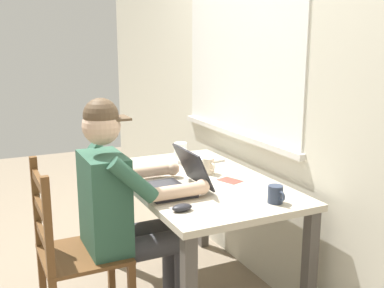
{
  "coord_description": "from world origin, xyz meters",
  "views": [
    {
      "loc": [
        2.31,
        -1.14,
        1.52
      ],
      "look_at": [
        0.02,
        -0.05,
        0.95
      ],
      "focal_mm": 43.79,
      "sensor_mm": 36.0,
      "label": 1
    }
  ],
  "objects_px": {
    "wooden_chair": "(73,254)",
    "coffee_mug_white": "(209,166)",
    "coffee_mug_spare": "(181,150)",
    "book_stack_main": "(192,161)",
    "computer_mouse": "(182,208)",
    "laptop": "(177,181)",
    "landscape_photo_print": "(230,180)",
    "coffee_mug_dark": "(276,194)",
    "desk": "(198,196)",
    "seated_person": "(125,204)"
  },
  "relations": [
    {
      "from": "computer_mouse",
      "to": "coffee_mug_spare",
      "type": "distance_m",
      "value": 1.02
    },
    {
      "from": "wooden_chair",
      "to": "landscape_photo_print",
      "type": "xyz_separation_m",
      "value": [
        0.02,
        0.9,
        0.27
      ]
    },
    {
      "from": "seated_person",
      "to": "coffee_mug_spare",
      "type": "height_order",
      "value": "seated_person"
    },
    {
      "from": "seated_person",
      "to": "book_stack_main",
      "type": "bearing_deg",
      "value": 122.99
    },
    {
      "from": "laptop",
      "to": "computer_mouse",
      "type": "bearing_deg",
      "value": -19.08
    },
    {
      "from": "coffee_mug_spare",
      "to": "computer_mouse",
      "type": "bearing_deg",
      "value": -23.89
    },
    {
      "from": "coffee_mug_dark",
      "to": "coffee_mug_spare",
      "type": "xyz_separation_m",
      "value": [
        -1.03,
        -0.05,
        0.01
      ]
    },
    {
      "from": "desk",
      "to": "laptop",
      "type": "distance_m",
      "value": 0.26
    },
    {
      "from": "wooden_chair",
      "to": "coffee_mug_white",
      "type": "distance_m",
      "value": 0.93
    },
    {
      "from": "coffee_mug_white",
      "to": "landscape_photo_print",
      "type": "xyz_separation_m",
      "value": [
        0.18,
        0.05,
        -0.05
      ]
    },
    {
      "from": "landscape_photo_print",
      "to": "coffee_mug_dark",
      "type": "bearing_deg",
      "value": -16.96
    },
    {
      "from": "desk",
      "to": "coffee_mug_white",
      "type": "distance_m",
      "value": 0.2
    },
    {
      "from": "coffee_mug_dark",
      "to": "desk",
      "type": "bearing_deg",
      "value": -161.33
    },
    {
      "from": "seated_person",
      "to": "laptop",
      "type": "bearing_deg",
      "value": 82.21
    },
    {
      "from": "landscape_photo_print",
      "to": "desk",
      "type": "bearing_deg",
      "value": -140.8
    },
    {
      "from": "computer_mouse",
      "to": "coffee_mug_spare",
      "type": "relative_size",
      "value": 0.79
    },
    {
      "from": "coffee_mug_spare",
      "to": "book_stack_main",
      "type": "relative_size",
      "value": 0.66
    },
    {
      "from": "computer_mouse",
      "to": "desk",
      "type": "bearing_deg",
      "value": 145.02
    },
    {
      "from": "wooden_chair",
      "to": "coffee_mug_white",
      "type": "height_order",
      "value": "wooden_chair"
    },
    {
      "from": "seated_person",
      "to": "coffee_mug_dark",
      "type": "height_order",
      "value": "seated_person"
    },
    {
      "from": "coffee_mug_white",
      "to": "landscape_photo_print",
      "type": "height_order",
      "value": "coffee_mug_white"
    },
    {
      "from": "coffee_mug_dark",
      "to": "landscape_photo_print",
      "type": "relative_size",
      "value": 0.87
    },
    {
      "from": "landscape_photo_print",
      "to": "book_stack_main",
      "type": "bearing_deg",
      "value": 168.65
    },
    {
      "from": "desk",
      "to": "wooden_chair",
      "type": "height_order",
      "value": "wooden_chair"
    },
    {
      "from": "laptop",
      "to": "book_stack_main",
      "type": "distance_m",
      "value": 0.5
    },
    {
      "from": "book_stack_main",
      "to": "seated_person",
      "type": "bearing_deg",
      "value": -57.01
    },
    {
      "from": "desk",
      "to": "landscape_photo_print",
      "type": "bearing_deg",
      "value": 58.44
    },
    {
      "from": "book_stack_main",
      "to": "desk",
      "type": "bearing_deg",
      "value": -19.36
    },
    {
      "from": "seated_person",
      "to": "coffee_mug_white",
      "type": "distance_m",
      "value": 0.6
    },
    {
      "from": "desk",
      "to": "book_stack_main",
      "type": "relative_size",
      "value": 6.75
    },
    {
      "from": "laptop",
      "to": "coffee_mug_white",
      "type": "height_order",
      "value": "laptop"
    },
    {
      "from": "coffee_mug_dark",
      "to": "landscape_photo_print",
      "type": "distance_m",
      "value": 0.42
    },
    {
      "from": "wooden_chair",
      "to": "laptop",
      "type": "distance_m",
      "value": 0.65
    },
    {
      "from": "seated_person",
      "to": "landscape_photo_print",
      "type": "height_order",
      "value": "seated_person"
    },
    {
      "from": "laptop",
      "to": "seated_person",
      "type": "bearing_deg",
      "value": -97.79
    },
    {
      "from": "coffee_mug_dark",
      "to": "landscape_photo_print",
      "type": "bearing_deg",
      "value": -177.72
    },
    {
      "from": "computer_mouse",
      "to": "coffee_mug_dark",
      "type": "distance_m",
      "value": 0.47
    },
    {
      "from": "book_stack_main",
      "to": "computer_mouse",
      "type": "bearing_deg",
      "value": -29.04
    },
    {
      "from": "wooden_chair",
      "to": "landscape_photo_print",
      "type": "height_order",
      "value": "wooden_chair"
    },
    {
      "from": "coffee_mug_dark",
      "to": "book_stack_main",
      "type": "distance_m",
      "value": 0.81
    },
    {
      "from": "wooden_chair",
      "to": "coffee_mug_white",
      "type": "relative_size",
      "value": 8.28
    },
    {
      "from": "desk",
      "to": "computer_mouse",
      "type": "relative_size",
      "value": 12.9
    },
    {
      "from": "landscape_photo_print",
      "to": "wooden_chair",
      "type": "bearing_deg",
      "value": -110.47
    },
    {
      "from": "wooden_chair",
      "to": "landscape_photo_print",
      "type": "distance_m",
      "value": 0.94
    },
    {
      "from": "computer_mouse",
      "to": "seated_person",
      "type": "bearing_deg",
      "value": -152.3
    },
    {
      "from": "coffee_mug_dark",
      "to": "laptop",
      "type": "bearing_deg",
      "value": -137.89
    },
    {
      "from": "computer_mouse",
      "to": "coffee_mug_dark",
      "type": "bearing_deg",
      "value": 77.91
    },
    {
      "from": "wooden_chair",
      "to": "laptop",
      "type": "relative_size",
      "value": 2.83
    },
    {
      "from": "wooden_chair",
      "to": "coffee_mug_dark",
      "type": "xyz_separation_m",
      "value": [
        0.43,
        0.92,
        0.31
      ]
    },
    {
      "from": "coffee_mug_dark",
      "to": "coffee_mug_spare",
      "type": "bearing_deg",
      "value": -177.32
    }
  ]
}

